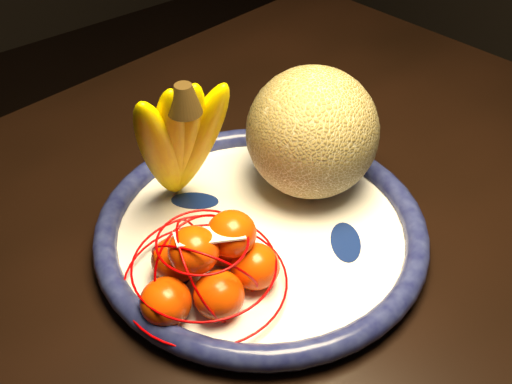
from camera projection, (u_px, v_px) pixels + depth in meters
dining_table at (162, 362)px, 0.75m from camera, size 1.68×1.13×0.79m
fruit_bowl at (261, 230)px, 0.77m from camera, size 0.40×0.40×0.03m
cantaloupe at (312, 132)px, 0.79m from camera, size 0.17×0.17×0.17m
banana_bunch at (178, 138)px, 0.73m from camera, size 0.14×0.14×0.22m
mandarin_bag at (209, 265)px, 0.68m from camera, size 0.23×0.23×0.11m
price_tag at (209, 235)px, 0.66m from camera, size 0.08×0.05×0.01m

